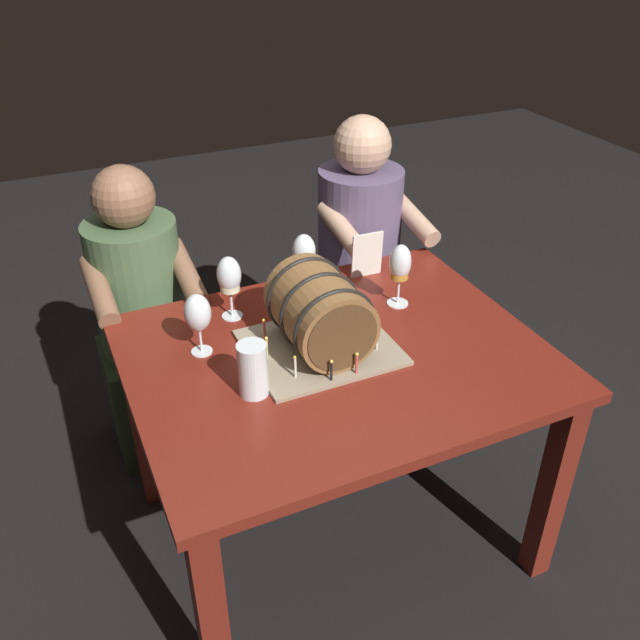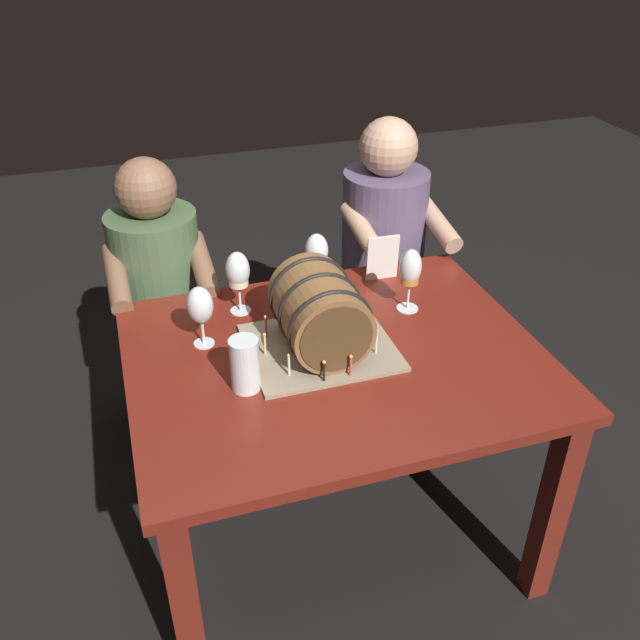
# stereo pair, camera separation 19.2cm
# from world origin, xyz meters

# --- Properties ---
(ground_plane) EXTENTS (8.00, 8.00, 0.00)m
(ground_plane) POSITION_xyz_m (0.00, 0.00, 0.00)
(ground_plane) COLOR black
(dining_table) EXTENTS (1.18, 0.94, 0.75)m
(dining_table) POSITION_xyz_m (0.00, 0.00, 0.63)
(dining_table) COLOR maroon
(dining_table) RESTS_ON ground
(barrel_cake) EXTENTS (0.42, 0.36, 0.25)m
(barrel_cake) POSITION_xyz_m (-0.04, 0.04, 0.87)
(barrel_cake) COLOR gray
(barrel_cake) RESTS_ON dining_table
(wine_glass_rose) EXTENTS (0.08, 0.08, 0.20)m
(wine_glass_rose) POSITION_xyz_m (0.06, 0.37, 0.89)
(wine_glass_rose) COLOR white
(wine_glass_rose) RESTS_ON dining_table
(wine_glass_empty) EXTENTS (0.08, 0.08, 0.19)m
(wine_glass_empty) POSITION_xyz_m (-0.35, 0.16, 0.88)
(wine_glass_empty) COLOR white
(wine_glass_empty) RESTS_ON dining_table
(wine_glass_amber) EXTENTS (0.07, 0.07, 0.21)m
(wine_glass_amber) POSITION_xyz_m (0.30, 0.16, 0.89)
(wine_glass_amber) COLOR white
(wine_glass_amber) RESTS_ON dining_table
(wine_glass_white) EXTENTS (0.07, 0.07, 0.21)m
(wine_glass_white) POSITION_xyz_m (-0.21, 0.31, 0.89)
(wine_glass_white) COLOR white
(wine_glass_white) RESTS_ON dining_table
(beer_pint) EXTENTS (0.08, 0.08, 0.15)m
(beer_pint) POSITION_xyz_m (-0.28, -0.08, 0.82)
(beer_pint) COLOR white
(beer_pint) RESTS_ON dining_table
(menu_card) EXTENTS (0.11, 0.02, 0.16)m
(menu_card) POSITION_xyz_m (0.29, 0.37, 0.83)
(menu_card) COLOR silver
(menu_card) RESTS_ON dining_table
(person_seated_left) EXTENTS (0.36, 0.45, 1.15)m
(person_seated_left) POSITION_xyz_m (-0.43, 0.69, 0.52)
(person_seated_left) COLOR #2A3A24
(person_seated_left) RESTS_ON ground
(person_seated_right) EXTENTS (0.37, 0.46, 1.20)m
(person_seated_right) POSITION_xyz_m (0.43, 0.69, 0.55)
(person_seated_right) COLOR #372D40
(person_seated_right) RESTS_ON ground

